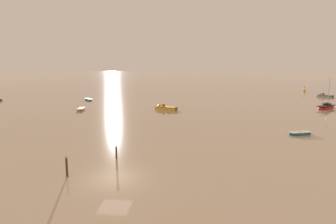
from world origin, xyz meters
TOP-DOWN VIEW (x-y plane):
  - ground_plane at (0.00, 0.00)m, footprint 800.00×800.00m
  - rowboat_moored_0 at (20.41, 16.30)m, footprint 3.46×2.05m
  - sailboat_moored_0 at (34.17, 39.79)m, footprint 5.77×5.60m
  - motorboat_moored_1 at (0.42, 36.11)m, footprint 5.33×3.58m
  - motorboat_moored_3 at (43.76, 63.33)m, footprint 4.29×4.71m
  - rowboat_moored_3 at (-20.40, 49.99)m, footprint 3.28×3.49m
  - rowboat_moored_5 at (-16.06, 33.87)m, footprint 1.80×3.75m
  - channel_buoy at (44.04, 77.69)m, footprint 0.90×0.90m
  - mooring_post_near at (-1.06, 4.82)m, footprint 0.22×0.22m
  - mooring_post_right at (-3.90, 0.04)m, footprint 0.22×0.22m

SIDE VIEW (x-z plane):
  - ground_plane at x=0.00m, z-range 0.00..0.00m
  - rowboat_moored_0 at x=20.41m, z-range -0.12..0.40m
  - rowboat_moored_3 at x=-20.40m, z-range -0.13..0.44m
  - rowboat_moored_5 at x=-16.06m, z-range -0.13..0.44m
  - motorboat_moored_3 at x=43.76m, z-range -0.59..1.04m
  - motorboat_moored_1 at x=0.42m, z-range -0.63..1.10m
  - sailboat_moored_0 at x=34.17m, z-range -3.14..3.74m
  - channel_buoy at x=44.04m, z-range -0.69..1.61m
  - mooring_post_near at x=-1.06m, z-range -0.09..1.28m
  - mooring_post_right at x=-3.90m, z-range -0.14..1.75m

